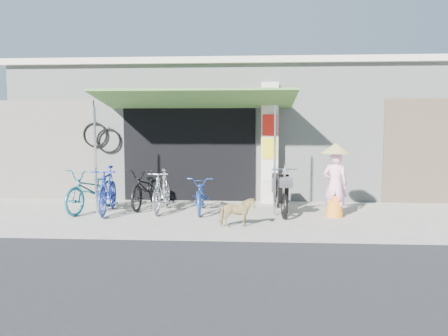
# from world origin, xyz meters

# --- Properties ---
(ground) EXTENTS (80.00, 80.00, 0.00)m
(ground) POSITION_xyz_m (0.00, 0.00, 0.00)
(ground) COLOR #A49F94
(ground) RESTS_ON ground
(road_strip) EXTENTS (80.00, 6.00, 0.01)m
(road_strip) POSITION_xyz_m (0.00, -4.50, 0.01)
(road_strip) COLOR #2A2A2D
(road_strip) RESTS_ON ground
(bicycle_shop) EXTENTS (12.30, 5.30, 3.66)m
(bicycle_shop) POSITION_xyz_m (-0.00, 5.09, 1.83)
(bicycle_shop) COLOR #9AA098
(bicycle_shop) RESTS_ON ground
(shop_pillar) EXTENTS (0.42, 0.44, 3.00)m
(shop_pillar) POSITION_xyz_m (0.85, 2.45, 1.50)
(shop_pillar) COLOR beige
(shop_pillar) RESTS_ON ground
(awning) EXTENTS (4.60, 1.88, 2.72)m
(awning) POSITION_xyz_m (-0.90, 1.63, 2.51)
(awning) COLOR #3F6A2F
(awning) RESTS_ON ground
(neighbour_right) EXTENTS (2.60, 0.06, 2.60)m
(neighbour_right) POSITION_xyz_m (5.00, 2.59, 1.30)
(neighbour_right) COLOR brown
(neighbour_right) RESTS_ON ground
(neighbour_left) EXTENTS (2.60, 0.06, 2.60)m
(neighbour_left) POSITION_xyz_m (-5.00, 2.59, 1.30)
(neighbour_left) COLOR #6B665B
(neighbour_left) RESTS_ON ground
(bike_teal) EXTENTS (1.12, 1.98, 0.98)m
(bike_teal) POSITION_xyz_m (-3.17, 0.99, 0.49)
(bike_teal) COLOR #1A6776
(bike_teal) RESTS_ON ground
(bike_blue) EXTENTS (0.68, 1.77, 1.04)m
(bike_blue) POSITION_xyz_m (-2.76, 0.78, 0.52)
(bike_blue) COLOR #213197
(bike_blue) RESTS_ON ground
(bike_black) EXTENTS (0.80, 1.86, 0.95)m
(bike_black) POSITION_xyz_m (-2.08, 1.52, 0.48)
(bike_black) COLOR black
(bike_black) RESTS_ON ground
(bike_silver) EXTENTS (0.51, 1.61, 0.96)m
(bike_silver) POSITION_xyz_m (-1.60, 1.04, 0.48)
(bike_silver) COLOR silver
(bike_silver) RESTS_ON ground
(bike_navy) EXTENTS (0.63, 1.59, 0.82)m
(bike_navy) POSITION_xyz_m (-0.71, 1.02, 0.41)
(bike_navy) COLOR navy
(bike_navy) RESTS_ON ground
(street_dog) EXTENTS (0.73, 0.44, 0.57)m
(street_dog) POSITION_xyz_m (0.13, -0.42, 0.29)
(street_dog) COLOR #9B7152
(street_dog) RESTS_ON ground
(moped) EXTENTS (0.53, 1.86, 1.05)m
(moped) POSITION_xyz_m (1.04, 1.08, 0.48)
(moped) COLOR black
(moped) RESTS_ON ground
(nun) EXTENTS (0.64, 0.64, 1.57)m
(nun) POSITION_xyz_m (2.17, 0.71, 0.79)
(nun) COLOR #FFABD0
(nun) RESTS_ON ground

